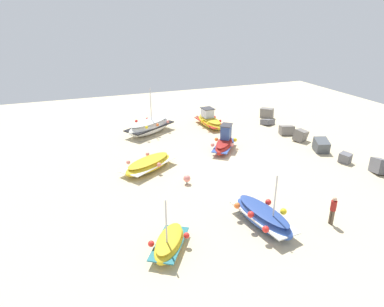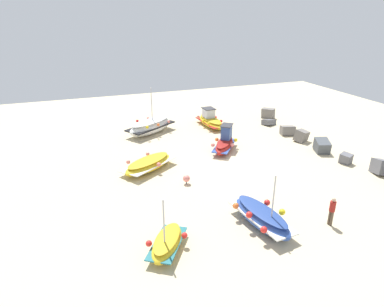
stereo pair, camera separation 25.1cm
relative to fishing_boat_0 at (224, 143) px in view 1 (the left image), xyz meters
name	(u,v)px [view 1 (the left image)]	position (x,y,z in m)	size (l,w,h in m)	color
ground_plane	(230,165)	(2.90, -0.88, -0.67)	(53.42, 53.42, 0.00)	beige
fishing_boat_0	(224,143)	(0.00, 0.00, 0.00)	(3.72, 3.33, 2.12)	maroon
fishing_boat_1	(209,121)	(-6.56, 1.50, -0.09)	(4.54, 2.11, 1.79)	gold
fishing_boat_2	(148,164)	(1.50, -6.94, -0.21)	(3.99, 4.72, 0.96)	gold
fishing_boat_3	(263,216)	(10.71, -2.85, -0.09)	(4.53, 2.33, 3.44)	#2D4C9E
fishing_boat_4	(150,126)	(-6.48, -4.79, 0.06)	(4.36, 5.42, 4.41)	white
fishing_boat_5	(169,243)	(10.94, -8.27, -0.23)	(3.22, 2.73, 3.08)	gold
person_walking	(333,209)	(11.94, 0.77, 0.31)	(0.32, 0.32, 1.69)	brown
breakwater_rocks	(323,144)	(2.77, 7.92, -0.19)	(21.06, 2.70, 1.44)	slate
mooring_buoy_0	(187,179)	(4.62, -5.05, -0.26)	(0.49, 0.49, 0.65)	#3F3F42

